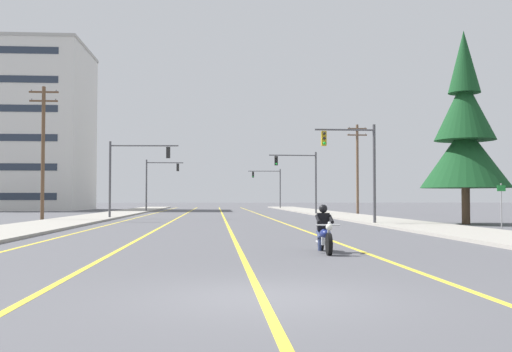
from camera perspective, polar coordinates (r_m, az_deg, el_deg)
ground_plane at (r=10.09m, az=1.03°, el=-11.57°), size 400.00×400.00×0.00m
lane_stripe_center at (r=54.95m, az=-3.18°, el=-3.85°), size 0.16×100.00×0.01m
lane_stripe_left at (r=55.03m, az=-7.18°, el=-3.84°), size 0.16×100.00×0.01m
lane_stripe_right at (r=55.13m, az=0.74°, el=-3.85°), size 0.16×100.00×0.01m
lane_stripe_far_left at (r=55.33m, az=-10.79°, el=-3.81°), size 0.16×100.00×0.01m
sidewalk_kerb_right at (r=51.28m, az=9.16°, el=-3.88°), size 4.40×110.00×0.14m
sidewalk_kerb_left at (r=50.92m, az=-15.25°, el=-3.84°), size 4.40×110.00×0.14m
motorcycle_with_rider at (r=18.14m, az=6.59°, el=-5.50°), size 0.70×2.19×1.46m
traffic_signal_near_right at (r=36.94m, az=9.75°, el=1.58°), size 3.79×0.40×6.20m
traffic_signal_near_left at (r=48.45m, az=-12.00°, el=0.85°), size 5.54×0.49×6.20m
traffic_signal_mid_right at (r=58.37m, az=4.49°, el=0.26°), size 4.75×0.61×6.20m
traffic_signal_mid_left at (r=71.11m, az=-9.49°, el=-0.16°), size 4.41×0.43×6.20m
traffic_signal_far_right at (r=92.30m, az=1.44°, el=-0.61°), size 5.07×0.38×6.20m
utility_pole_left_near at (r=45.55m, az=-19.79°, el=2.50°), size 2.10×0.26×9.75m
utility_pole_right_far at (r=60.31m, az=9.72°, el=0.94°), size 2.00×0.26×9.04m
conifer_tree_right_verge_near at (r=39.96m, az=19.44°, el=3.75°), size 5.62×5.62×12.37m
street_sign at (r=32.16m, az=22.51°, el=-2.25°), size 0.44×0.07×2.40m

